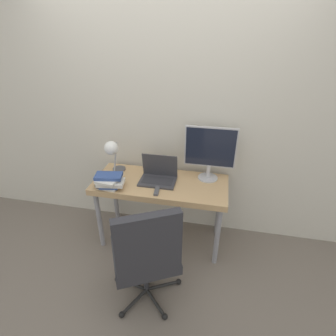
% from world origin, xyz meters
% --- Properties ---
extents(ground_plane, '(12.00, 12.00, 0.00)m').
position_xyz_m(ground_plane, '(0.00, 0.00, 0.00)').
color(ground_plane, '#70665B').
extents(wall_back, '(8.00, 0.05, 2.60)m').
position_xyz_m(wall_back, '(0.00, 0.62, 1.30)').
color(wall_back, beige).
rests_on(wall_back, ground_plane).
extents(desk, '(1.30, 0.55, 0.73)m').
position_xyz_m(desk, '(0.00, 0.28, 0.65)').
color(desk, tan).
rests_on(desk, ground_plane).
extents(laptop, '(0.35, 0.24, 0.25)m').
position_xyz_m(laptop, '(-0.03, 0.30, 0.78)').
color(laptop, '#38383D').
rests_on(laptop, desk).
extents(monitor, '(0.48, 0.19, 0.54)m').
position_xyz_m(monitor, '(0.45, 0.45, 1.03)').
color(monitor, '#B7B7BC').
rests_on(monitor, desk).
extents(desk_lamp, '(0.13, 0.27, 0.38)m').
position_xyz_m(desk_lamp, '(-0.48, 0.31, 1.01)').
color(desk_lamp, '#4C4C51').
rests_on(desk_lamp, desk).
extents(office_chair, '(0.65, 0.64, 1.01)m').
position_xyz_m(office_chair, '(0.06, -0.47, 0.56)').
color(office_chair, black).
rests_on(office_chair, ground_plane).
extents(book_stack, '(0.29, 0.22, 0.13)m').
position_xyz_m(book_stack, '(-0.44, 0.09, 0.80)').
color(book_stack, silver).
rests_on(book_stack, desk).
extents(tv_remote, '(0.05, 0.13, 0.02)m').
position_xyz_m(tv_remote, '(0.01, 0.10, 0.74)').
color(tv_remote, '#4C4C51').
rests_on(tv_remote, desk).
extents(game_controller, '(0.14, 0.11, 0.04)m').
position_xyz_m(game_controller, '(-0.52, 0.07, 0.75)').
color(game_controller, black).
rests_on(game_controller, desk).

